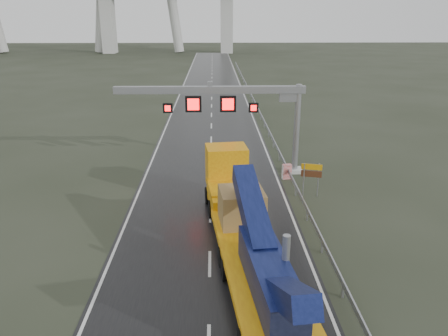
{
  "coord_description": "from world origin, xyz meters",
  "views": [
    {
      "loc": [
        0.26,
        -15.78,
        12.22
      ],
      "look_at": [
        0.89,
        9.97,
        3.2
      ],
      "focal_mm": 35.0,
      "sensor_mm": 36.0,
      "label": 1
    }
  ],
  "objects_px": {
    "exit_sign_pair": "(311,173)",
    "striped_barrier": "(287,172)",
    "sign_gantry": "(237,105)",
    "heavy_haul_truck": "(246,224)"
  },
  "relations": [
    {
      "from": "heavy_haul_truck",
      "to": "striped_barrier",
      "type": "bearing_deg",
      "value": 64.27
    },
    {
      "from": "heavy_haul_truck",
      "to": "striped_barrier",
      "type": "relative_size",
      "value": 17.4
    },
    {
      "from": "exit_sign_pair",
      "to": "sign_gantry",
      "type": "bearing_deg",
      "value": 148.02
    },
    {
      "from": "exit_sign_pair",
      "to": "heavy_haul_truck",
      "type": "bearing_deg",
      "value": -109.09
    },
    {
      "from": "heavy_haul_truck",
      "to": "exit_sign_pair",
      "type": "xyz_separation_m",
      "value": [
        5.19,
        7.98,
        -0.13
      ]
    },
    {
      "from": "heavy_haul_truck",
      "to": "sign_gantry",
      "type": "bearing_deg",
      "value": 82.85
    },
    {
      "from": "sign_gantry",
      "to": "heavy_haul_truck",
      "type": "relative_size",
      "value": 0.72
    },
    {
      "from": "striped_barrier",
      "to": "sign_gantry",
      "type": "bearing_deg",
      "value": 146.48
    },
    {
      "from": "exit_sign_pair",
      "to": "striped_barrier",
      "type": "distance_m",
      "value": 3.94
    },
    {
      "from": "sign_gantry",
      "to": "exit_sign_pair",
      "type": "height_order",
      "value": "sign_gantry"
    }
  ]
}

